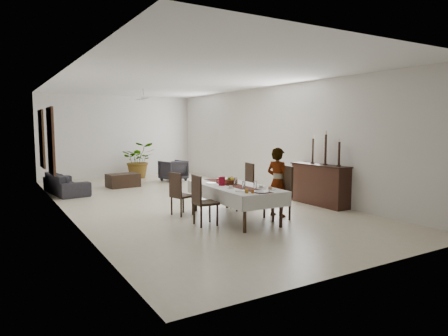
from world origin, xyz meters
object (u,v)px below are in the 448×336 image
dining_table_top (235,187)px  sofa (66,183)px  red_pitcher (222,181)px  woman (278,182)px  sideboard_body (320,185)px

dining_table_top → sofa: dining_table_top is taller
red_pitcher → woman: woman is taller
dining_table_top → sofa: bearing=117.7°
dining_table_top → red_pitcher: red_pitcher is taller
woman → dining_table_top: bearing=56.8°
red_pitcher → sideboard_body: size_ratio=0.11×
woman → sofa: size_ratio=0.74×
red_pitcher → sideboard_body: (2.93, 0.04, -0.32)m
red_pitcher → sofa: 5.73m
woman → sideboard_body: 1.83m
sofa → sideboard_body: bearing=-140.8°
red_pitcher → sideboard_body: sideboard_body is taller
sideboard_body → sofa: sideboard_body is taller
dining_table_top → red_pitcher: size_ratio=12.00×
dining_table_top → woman: size_ratio=1.50×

